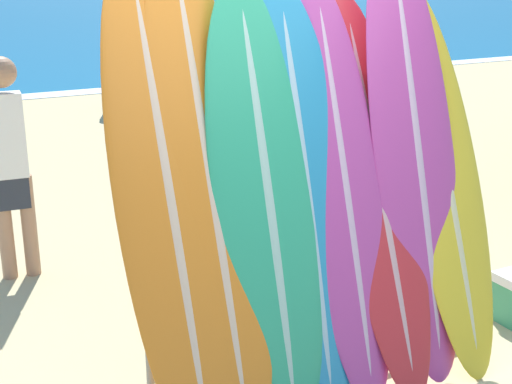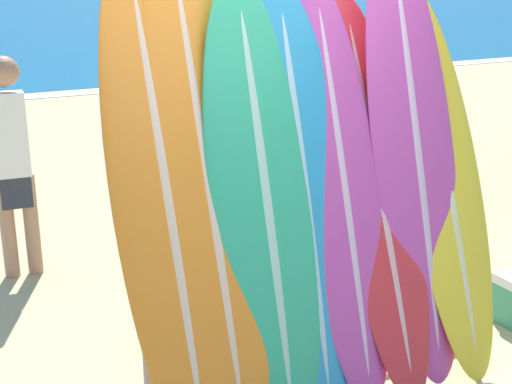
% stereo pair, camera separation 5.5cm
% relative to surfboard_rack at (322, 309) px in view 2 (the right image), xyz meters
% --- Properties ---
extents(surfboard_rack, '(2.05, 0.04, 0.91)m').
position_rel_surfboard_rack_xyz_m(surfboard_rack, '(0.00, 0.00, 0.00)').
color(surfboard_rack, gray).
rests_on(surfboard_rack, ground_plane).
extents(surfboard_slot_0, '(0.53, 0.95, 2.38)m').
position_rel_surfboard_rack_xyz_m(surfboard_slot_0, '(-0.84, 0.08, 0.70)').
color(surfboard_slot_0, orange).
rests_on(surfboard_slot_0, ground_plane).
extents(surfboard_slot_1, '(0.52, 0.93, 2.47)m').
position_rel_surfboard_rack_xyz_m(surfboard_slot_1, '(-0.63, 0.09, 0.74)').
color(surfboard_slot_1, orange).
rests_on(surfboard_slot_1, ground_plane).
extents(surfboard_slot_2, '(0.59, 0.74, 2.25)m').
position_rel_surfboard_rack_xyz_m(surfboard_slot_2, '(-0.35, 0.03, 0.63)').
color(surfboard_slot_2, '#289E70').
rests_on(surfboard_slot_2, ground_plane).
extents(surfboard_slot_3, '(0.56, 0.70, 2.23)m').
position_rel_surfboard_rack_xyz_m(surfboard_slot_3, '(-0.11, 0.03, 0.62)').
color(surfboard_slot_3, teal).
rests_on(surfboard_slot_3, ground_plane).
extents(surfboard_slot_4, '(0.49, 0.78, 2.25)m').
position_rel_surfboard_rack_xyz_m(surfboard_slot_4, '(0.13, 0.04, 0.63)').
color(surfboard_slot_4, '#B23D8E').
rests_on(surfboard_slot_4, ground_plane).
extents(surfboard_slot_5, '(0.50, 0.90, 2.15)m').
position_rel_surfboard_rack_xyz_m(surfboard_slot_5, '(0.37, 0.04, 0.58)').
color(surfboard_slot_5, red).
rests_on(surfboard_slot_5, ground_plane).
extents(surfboard_slot_6, '(0.56, 0.79, 2.50)m').
position_rel_surfboard_rack_xyz_m(surfboard_slot_6, '(0.62, 0.06, 0.76)').
color(surfboard_slot_6, '#B23D8E').
rests_on(surfboard_slot_6, ground_plane).
extents(surfboard_slot_7, '(0.52, 0.90, 2.18)m').
position_rel_surfboard_rack_xyz_m(surfboard_slot_7, '(0.84, 0.04, 0.60)').
color(surfboard_slot_7, yellow).
rests_on(surfboard_slot_7, ground_plane).
extents(person_mid_beach, '(0.28, 0.23, 1.72)m').
position_rel_surfboard_rack_xyz_m(person_mid_beach, '(1.48, 8.72, 0.44)').
color(person_mid_beach, tan).
rests_on(person_mid_beach, ground_plane).
extents(person_far_left, '(0.28, 0.22, 1.67)m').
position_rel_surfboard_rack_xyz_m(person_far_left, '(-1.22, 2.36, 0.42)').
color(person_far_left, '#A87A5B').
rests_on(person_far_left, ground_plane).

